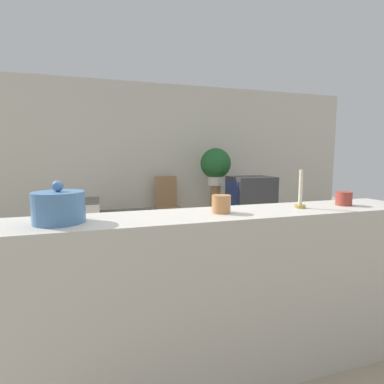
% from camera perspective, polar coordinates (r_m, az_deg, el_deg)
% --- Properties ---
extents(ground_plane, '(14.00, 14.00, 0.00)m').
position_cam_1_polar(ground_plane, '(2.65, -0.85, -24.49)').
color(ground_plane, tan).
extents(wall_back, '(9.00, 0.06, 2.70)m').
position_cam_1_polar(wall_back, '(5.63, -10.97, 6.47)').
color(wall_back, beige).
rests_on(wall_back, ground_plane).
extents(couch, '(0.99, 1.97, 0.77)m').
position_cam_1_polar(couch, '(3.87, -13.19, -9.96)').
color(couch, '#605B51').
rests_on(couch, ground_plane).
extents(tv_stand, '(0.93, 0.59, 0.46)m').
position_cam_1_polar(tv_stand, '(4.98, 11.00, -6.57)').
color(tv_stand, '#9E754C').
rests_on(tv_stand, ground_plane).
extents(television, '(0.67, 0.56, 0.59)m').
position_cam_1_polar(television, '(4.89, 11.08, -0.56)').
color(television, '#333338').
rests_on(television, tv_stand).
extents(wooden_chair, '(0.44, 0.44, 1.02)m').
position_cam_1_polar(wooden_chair, '(5.38, -4.73, -2.02)').
color(wooden_chair, '#9E754C').
rests_on(wooden_chair, ground_plane).
extents(plant_stand, '(0.19, 0.19, 0.85)m').
position_cam_1_polar(plant_stand, '(5.46, 4.44, -3.18)').
color(plant_stand, '#9E754C').
rests_on(plant_stand, ground_plane).
extents(potted_plant, '(0.55, 0.55, 0.67)m').
position_cam_1_polar(potted_plant, '(5.38, 4.52, 5.23)').
color(potted_plant, white).
rests_on(potted_plant, plant_stand).
extents(foreground_counter, '(2.80, 0.44, 1.04)m').
position_cam_1_polar(foreground_counter, '(1.94, 4.03, -19.32)').
color(foreground_counter, beige).
rests_on(foreground_counter, ground_plane).
extents(decorative_bowl, '(0.25, 0.25, 0.21)m').
position_cam_1_polar(decorative_bowl, '(1.65, -24.03, -2.61)').
color(decorative_bowl, '#4C7AAD').
rests_on(decorative_bowl, foreground_counter).
extents(candle_jar, '(0.11, 0.11, 0.11)m').
position_cam_1_polar(candle_jar, '(1.78, 5.57, -2.28)').
color(candle_jar, '#C6844C').
rests_on(candle_jar, foreground_counter).
extents(candlestick, '(0.07, 0.07, 0.25)m').
position_cam_1_polar(candlestick, '(2.06, 19.94, -0.63)').
color(candlestick, '#B7933D').
rests_on(candlestick, foreground_counter).
extents(coffee_tin, '(0.11, 0.11, 0.09)m').
position_cam_1_polar(coffee_tin, '(2.29, 26.94, -1.11)').
color(coffee_tin, '#99382D').
rests_on(coffee_tin, foreground_counter).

